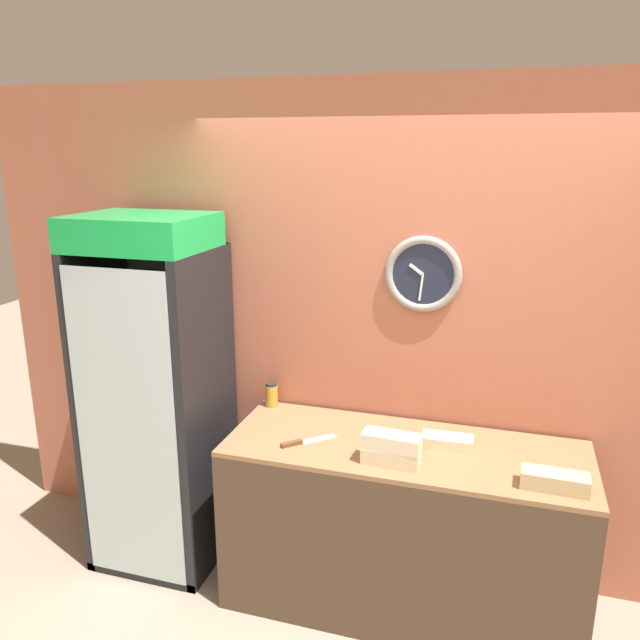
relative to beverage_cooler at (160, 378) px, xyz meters
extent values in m
cube|color=#B7664C|center=(1.41, 0.32, 0.26)|extent=(5.20, 0.06, 2.70)
torus|color=gray|center=(1.42, 0.27, 0.63)|extent=(0.40, 0.04, 0.40)
cylinder|color=#1E2338|center=(1.42, 0.27, 0.63)|extent=(0.33, 0.01, 0.33)
cube|color=white|center=(1.39, 0.26, 0.65)|extent=(0.08, 0.01, 0.06)
cube|color=white|center=(1.41, 0.26, 0.56)|extent=(0.02, 0.01, 0.14)
cube|color=#4C3828|center=(1.41, -0.07, -0.65)|extent=(1.80, 0.67, 0.89)
cube|color=#8E6642|center=(1.41, -0.07, -0.19)|extent=(1.80, 0.67, 0.02)
cube|color=black|center=(0.00, 0.25, -0.17)|extent=(0.69, 0.04, 1.84)
cube|color=black|center=(-0.32, -0.04, -0.17)|extent=(0.05, 0.62, 1.84)
cube|color=black|center=(0.32, -0.04, -0.17)|extent=(0.05, 0.62, 1.84)
cube|color=black|center=(0.00, -0.04, -1.07)|extent=(0.69, 0.62, 0.05)
cube|color=white|center=(0.00, 0.22, -0.17)|extent=(0.59, 0.02, 1.74)
cube|color=silver|center=(0.00, -0.36, -0.17)|extent=(0.59, 0.01, 1.74)
cube|color=green|center=(0.00, -0.07, 0.84)|extent=(0.69, 0.56, 0.18)
cube|color=silver|center=(0.00, -0.06, -0.66)|extent=(0.57, 0.50, 0.01)
cube|color=silver|center=(0.00, -0.06, -0.33)|extent=(0.57, 0.50, 0.01)
cube|color=silver|center=(0.00, -0.06, 0.00)|extent=(0.57, 0.50, 0.01)
cube|color=silver|center=(0.00, -0.06, 0.33)|extent=(0.57, 0.50, 0.01)
cylinder|color=orange|center=(-0.22, -0.26, 0.40)|extent=(0.08, 0.08, 0.12)
cylinder|color=orange|center=(-0.22, -0.26, 0.48)|extent=(0.03, 0.03, 0.05)
cylinder|color=#72337F|center=(-0.02, -0.27, 0.09)|extent=(0.07, 0.07, 0.16)
cylinder|color=#72337F|center=(-0.02, -0.27, 0.21)|extent=(0.03, 0.03, 0.07)
cylinder|color=#B2BCCC|center=(0.09, -0.27, -0.57)|extent=(0.06, 0.06, 0.16)
cylinder|color=#B2BCCC|center=(0.09, -0.27, -0.46)|extent=(0.03, 0.03, 0.07)
cylinder|color=gold|center=(-0.20, -0.26, 0.07)|extent=(0.08, 0.08, 0.12)
cylinder|color=gold|center=(-0.20, -0.26, 0.16)|extent=(0.03, 0.03, 0.05)
cylinder|color=#72337F|center=(0.15, -0.26, -0.24)|extent=(0.08, 0.08, 0.16)
cylinder|color=#72337F|center=(0.15, -0.26, -0.13)|extent=(0.03, 0.03, 0.07)
cylinder|color=#72337F|center=(-0.02, -0.27, 0.40)|extent=(0.06, 0.06, 0.12)
cylinder|color=#72337F|center=(-0.02, -0.27, 0.49)|extent=(0.03, 0.03, 0.05)
cylinder|color=#5B2D19|center=(0.20, -0.27, 0.07)|extent=(0.06, 0.06, 0.12)
cylinder|color=#5B2D19|center=(0.20, -0.27, 0.16)|extent=(0.02, 0.02, 0.05)
cylinder|color=#B2BCCC|center=(-0.04, -0.27, -0.58)|extent=(0.06, 0.06, 0.14)
cylinder|color=#B2BCCC|center=(-0.04, -0.27, -0.48)|extent=(0.02, 0.02, 0.06)
cylinder|color=gold|center=(-0.22, -0.27, -0.24)|extent=(0.07, 0.07, 0.16)
cylinder|color=gold|center=(-0.22, -0.27, -0.13)|extent=(0.03, 0.03, 0.07)
cube|color=beige|center=(1.38, -0.26, -0.14)|extent=(0.28, 0.12, 0.08)
cube|color=beige|center=(1.38, -0.26, -0.07)|extent=(0.28, 0.12, 0.08)
cube|color=tan|center=(2.10, -0.28, -0.14)|extent=(0.29, 0.12, 0.08)
cube|color=beige|center=(1.62, -0.03, -0.15)|extent=(0.25, 0.12, 0.07)
cube|color=silver|center=(0.98, -0.12, -0.18)|extent=(0.17, 0.16, 0.00)
cube|color=brown|center=(0.87, -0.23, -0.17)|extent=(0.10, 0.10, 0.02)
cylinder|color=gold|center=(0.59, 0.21, -0.12)|extent=(0.07, 0.07, 0.13)
cylinder|color=#262628|center=(0.59, 0.21, -0.05)|extent=(0.07, 0.07, 0.01)
camera|label=1|loc=(1.84, -2.89, 1.26)|focal=35.00mm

